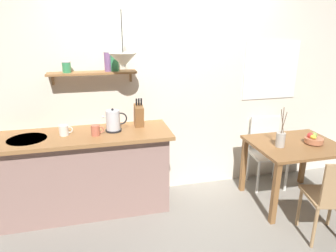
{
  "coord_description": "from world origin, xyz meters",
  "views": [
    {
      "loc": [
        -0.84,
        -2.79,
        2.0
      ],
      "look_at": [
        -0.1,
        0.25,
        0.95
      ],
      "focal_mm": 32.64,
      "sensor_mm": 36.0,
      "label": 1
    }
  ],
  "objects_px": {
    "fruit_bowl": "(313,139)",
    "coffee_mug_by_sink": "(64,130)",
    "dining_chair_far": "(266,148)",
    "electric_kettle": "(113,121)",
    "pendant_lamp": "(123,60)",
    "dining_table": "(294,153)",
    "coffee_mug_spare": "(96,130)",
    "twig_vase": "(281,139)",
    "knife_block": "(139,115)",
    "dining_chair_near": "(332,196)"
  },
  "relations": [
    {
      "from": "dining_chair_near",
      "to": "coffee_mug_spare",
      "type": "distance_m",
      "value": 2.35
    },
    {
      "from": "electric_kettle",
      "to": "pendant_lamp",
      "type": "bearing_deg",
      "value": -23.98
    },
    {
      "from": "electric_kettle",
      "to": "pendant_lamp",
      "type": "xyz_separation_m",
      "value": [
        0.13,
        -0.06,
        0.63
      ]
    },
    {
      "from": "dining_chair_near",
      "to": "pendant_lamp",
      "type": "bearing_deg",
      "value": 150.03
    },
    {
      "from": "twig_vase",
      "to": "coffee_mug_by_sink",
      "type": "xyz_separation_m",
      "value": [
        -2.25,
        0.39,
        0.16
      ]
    },
    {
      "from": "electric_kettle",
      "to": "pendant_lamp",
      "type": "distance_m",
      "value": 0.65
    },
    {
      "from": "coffee_mug_by_sink",
      "to": "fruit_bowl",
      "type": "bearing_deg",
      "value": -8.45
    },
    {
      "from": "fruit_bowl",
      "to": "dining_table",
      "type": "bearing_deg",
      "value": 166.69
    },
    {
      "from": "twig_vase",
      "to": "electric_kettle",
      "type": "xyz_separation_m",
      "value": [
        -1.75,
        0.4,
        0.22
      ]
    },
    {
      "from": "electric_kettle",
      "to": "coffee_mug_by_sink",
      "type": "distance_m",
      "value": 0.5
    },
    {
      "from": "knife_block",
      "to": "pendant_lamp",
      "type": "distance_m",
      "value": 0.65
    },
    {
      "from": "dining_table",
      "to": "pendant_lamp",
      "type": "xyz_separation_m",
      "value": [
        -1.85,
        0.31,
        1.05
      ]
    },
    {
      "from": "dining_chair_far",
      "to": "electric_kettle",
      "type": "relative_size",
      "value": 3.4
    },
    {
      "from": "knife_block",
      "to": "twig_vase",
      "type": "bearing_deg",
      "value": -18.3
    },
    {
      "from": "dining_chair_far",
      "to": "electric_kettle",
      "type": "xyz_separation_m",
      "value": [
        -1.91,
        -0.1,
        0.53
      ]
    },
    {
      "from": "fruit_bowl",
      "to": "knife_block",
      "type": "bearing_deg",
      "value": 165.29
    },
    {
      "from": "electric_kettle",
      "to": "knife_block",
      "type": "relative_size",
      "value": 0.79
    },
    {
      "from": "dining_table",
      "to": "twig_vase",
      "type": "relative_size",
      "value": 2.17
    },
    {
      "from": "fruit_bowl",
      "to": "knife_block",
      "type": "relative_size",
      "value": 0.61
    },
    {
      "from": "twig_vase",
      "to": "pendant_lamp",
      "type": "xyz_separation_m",
      "value": [
        -1.62,
        0.34,
        0.85
      ]
    },
    {
      "from": "dining_table",
      "to": "fruit_bowl",
      "type": "relative_size",
      "value": 4.75
    },
    {
      "from": "pendant_lamp",
      "to": "dining_chair_far",
      "type": "bearing_deg",
      "value": 4.9
    },
    {
      "from": "dining_chair_near",
      "to": "coffee_mug_by_sink",
      "type": "bearing_deg",
      "value": 156.07
    },
    {
      "from": "fruit_bowl",
      "to": "twig_vase",
      "type": "height_order",
      "value": "twig_vase"
    },
    {
      "from": "dining_table",
      "to": "dining_chair_near",
      "type": "relative_size",
      "value": 1.1
    },
    {
      "from": "dining_table",
      "to": "coffee_mug_spare",
      "type": "bearing_deg",
      "value": 172.78
    },
    {
      "from": "coffee_mug_spare",
      "to": "pendant_lamp",
      "type": "distance_m",
      "value": 0.76
    },
    {
      "from": "dining_chair_far",
      "to": "coffee_mug_spare",
      "type": "bearing_deg",
      "value": -174.91
    },
    {
      "from": "twig_vase",
      "to": "coffee_mug_by_sink",
      "type": "height_order",
      "value": "twig_vase"
    },
    {
      "from": "dining_chair_far",
      "to": "knife_block",
      "type": "xyz_separation_m",
      "value": [
        -1.63,
        -0.01,
        0.55
      ]
    },
    {
      "from": "dining_chair_far",
      "to": "fruit_bowl",
      "type": "bearing_deg",
      "value": -63.36
    },
    {
      "from": "coffee_mug_spare",
      "to": "dining_chair_near",
      "type": "bearing_deg",
      "value": -25.34
    },
    {
      "from": "dining_chair_near",
      "to": "electric_kettle",
      "type": "xyz_separation_m",
      "value": [
        -1.89,
        1.07,
        0.54
      ]
    },
    {
      "from": "dining_chair_far",
      "to": "twig_vase",
      "type": "distance_m",
      "value": 0.61
    },
    {
      "from": "dining_chair_far",
      "to": "coffee_mug_spare",
      "type": "xyz_separation_m",
      "value": [
        -2.1,
        -0.19,
        0.47
      ]
    },
    {
      "from": "twig_vase",
      "to": "fruit_bowl",
      "type": "bearing_deg",
      "value": -1.12
    },
    {
      "from": "coffee_mug_spare",
      "to": "pendant_lamp",
      "type": "height_order",
      "value": "pendant_lamp"
    },
    {
      "from": "dining_table",
      "to": "dining_chair_near",
      "type": "bearing_deg",
      "value": -96.81
    },
    {
      "from": "fruit_bowl",
      "to": "coffee_mug_by_sink",
      "type": "xyz_separation_m",
      "value": [
        -2.67,
        0.4,
        0.19
      ]
    },
    {
      "from": "fruit_bowl",
      "to": "electric_kettle",
      "type": "height_order",
      "value": "electric_kettle"
    },
    {
      "from": "twig_vase",
      "to": "coffee_mug_spare",
      "type": "distance_m",
      "value": 1.97
    },
    {
      "from": "knife_block",
      "to": "dining_chair_near",
      "type": "bearing_deg",
      "value": -35.78
    },
    {
      "from": "dining_chair_far",
      "to": "fruit_bowl",
      "type": "height_order",
      "value": "dining_chair_far"
    },
    {
      "from": "fruit_bowl",
      "to": "dining_chair_near",
      "type": "bearing_deg",
      "value": -112.4
    },
    {
      "from": "pendant_lamp",
      "to": "dining_chair_near",
      "type": "bearing_deg",
      "value": -29.97
    },
    {
      "from": "fruit_bowl",
      "to": "pendant_lamp",
      "type": "xyz_separation_m",
      "value": [
        -2.04,
        0.35,
        0.88
      ]
    },
    {
      "from": "dining_chair_near",
      "to": "dining_chair_far",
      "type": "bearing_deg",
      "value": 88.99
    },
    {
      "from": "fruit_bowl",
      "to": "coffee_mug_spare",
      "type": "xyz_separation_m",
      "value": [
        -2.35,
        0.32,
        0.19
      ]
    },
    {
      "from": "dining_table",
      "to": "fruit_bowl",
      "type": "height_order",
      "value": "fruit_bowl"
    },
    {
      "from": "fruit_bowl",
      "to": "twig_vase",
      "type": "bearing_deg",
      "value": 178.88
    }
  ]
}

